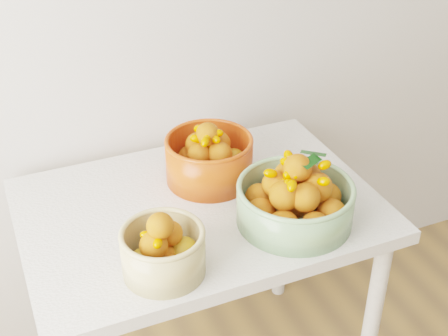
{
  "coord_description": "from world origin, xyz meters",
  "views": [
    {
      "loc": [
        -0.86,
        0.25,
        1.79
      ],
      "look_at": [
        -0.33,
        1.5,
        0.92
      ],
      "focal_mm": 50.0,
      "sensor_mm": 36.0,
      "label": 1
    }
  ],
  "objects_px": {
    "table": "(200,231)",
    "bowl_orange": "(209,158)",
    "bowl_green": "(295,199)",
    "bowl_cream": "(163,250)"
  },
  "relations": [
    {
      "from": "table",
      "to": "bowl_orange",
      "type": "height_order",
      "value": "bowl_orange"
    },
    {
      "from": "table",
      "to": "bowl_cream",
      "type": "height_order",
      "value": "bowl_cream"
    },
    {
      "from": "bowl_orange",
      "to": "table",
      "type": "bearing_deg",
      "value": -124.16
    },
    {
      "from": "bowl_green",
      "to": "bowl_orange",
      "type": "bearing_deg",
      "value": 115.35
    },
    {
      "from": "bowl_cream",
      "to": "bowl_green",
      "type": "xyz_separation_m",
      "value": [
        0.39,
        0.06,
        0.0
      ]
    },
    {
      "from": "bowl_cream",
      "to": "bowl_orange",
      "type": "bearing_deg",
      "value": 53.03
    },
    {
      "from": "table",
      "to": "bowl_green",
      "type": "bearing_deg",
      "value": -39.46
    },
    {
      "from": "bowl_orange",
      "to": "bowl_cream",
      "type": "bearing_deg",
      "value": -126.97
    },
    {
      "from": "table",
      "to": "bowl_cream",
      "type": "distance_m",
      "value": 0.33
    },
    {
      "from": "table",
      "to": "bowl_green",
      "type": "relative_size",
      "value": 3.12
    }
  ]
}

